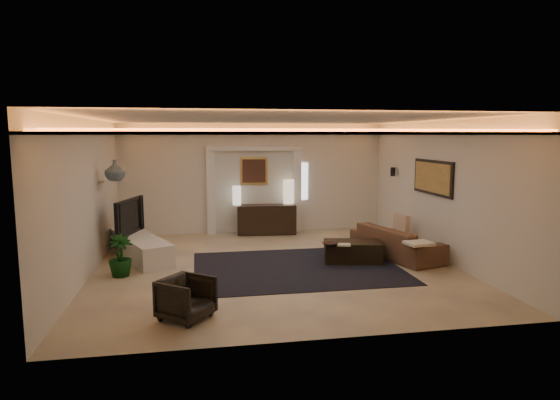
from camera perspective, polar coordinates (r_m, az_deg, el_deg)
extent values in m
plane|color=#D4BF8A|center=(9.60, -0.56, -7.92)|extent=(7.00, 7.00, 0.00)
plane|color=white|center=(9.25, -0.58, 9.65)|extent=(7.00, 7.00, 0.00)
plane|color=silver|center=(12.76, -3.15, 2.60)|extent=(7.00, 0.00, 7.00)
plane|color=silver|center=(5.93, 5.00, -3.41)|extent=(7.00, 0.00, 7.00)
plane|color=silver|center=(9.40, -22.11, 0.19)|extent=(0.00, 7.00, 7.00)
plane|color=silver|center=(10.47, 18.68, 1.07)|extent=(0.00, 7.00, 7.00)
cube|color=silver|center=(9.24, -0.58, 7.91)|extent=(7.00, 7.00, 0.04)
cube|color=white|center=(12.98, 2.79, 2.25)|extent=(0.25, 0.03, 1.00)
cube|color=black|center=(9.48, 2.05, -8.09)|extent=(4.00, 3.00, 0.01)
cube|color=silver|center=(12.61, -8.28, 0.88)|extent=(0.22, 0.20, 2.20)
cube|color=silver|center=(12.89, 1.99, 1.10)|extent=(0.22, 0.20, 2.20)
cube|color=silver|center=(12.62, -3.13, 6.18)|extent=(2.52, 0.20, 0.12)
cube|color=tan|center=(12.72, -3.14, 3.49)|extent=(0.74, 0.04, 0.74)
cube|color=#4C2D1E|center=(12.69, -3.13, 3.48)|extent=(0.62, 0.02, 0.62)
cube|color=black|center=(10.70, 17.83, 2.59)|extent=(0.04, 1.64, 0.74)
cube|color=tan|center=(10.68, 17.71, 2.59)|extent=(0.02, 1.50, 0.62)
cylinder|color=black|center=(12.37, 13.36, 3.31)|extent=(0.12, 0.12, 0.22)
cube|color=silver|center=(10.74, -20.31, 2.23)|extent=(0.10, 0.55, 0.04)
cube|color=black|center=(12.55, -1.62, -2.31)|extent=(1.56, 0.58, 0.76)
cylinder|color=white|center=(12.50, -5.20, 0.82)|extent=(0.29, 0.29, 0.49)
cylinder|color=#F8E3BB|center=(12.69, 1.04, 0.95)|extent=(0.29, 0.29, 0.64)
cube|color=beige|center=(10.68, -16.48, -5.39)|extent=(1.60, 2.63, 0.48)
imported|color=black|center=(10.78, -18.20, -1.99)|extent=(1.35, 0.55, 0.78)
cylinder|color=#332210|center=(11.85, -16.46, -2.06)|extent=(0.20, 0.20, 0.41)
imported|color=slate|center=(10.30, -19.15, 3.36)|extent=(0.52, 0.52, 0.42)
imported|color=black|center=(9.33, -18.58, -6.35)|extent=(0.60, 0.60, 0.78)
imported|color=#4A2315|center=(10.57, 13.71, -4.87)|extent=(2.36, 1.46, 0.65)
cube|color=beige|center=(9.50, 16.28, -4.99)|extent=(0.54, 0.46, 0.05)
cube|color=#CEB092|center=(11.41, 14.34, -2.81)|extent=(0.24, 0.46, 0.44)
cube|color=black|center=(10.01, 8.70, -6.15)|extent=(1.27, 0.87, 0.43)
imported|color=#311B13|center=(9.49, 6.00, -5.38)|extent=(0.36, 0.36, 0.07)
cube|color=beige|center=(9.57, 7.62, -5.42)|extent=(0.30, 0.25, 0.03)
imported|color=black|center=(7.01, -11.16, -11.48)|extent=(0.92, 0.92, 0.60)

